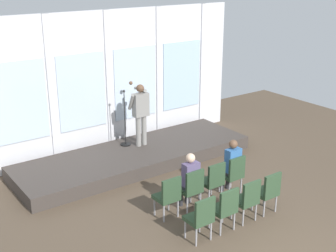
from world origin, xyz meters
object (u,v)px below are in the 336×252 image
object	(u,v)px
chair_r1_c0	(201,216)
chair_r1_c1	(225,207)
audience_r0_c3	(231,163)
mic_stand	(125,133)
audience_r0_c1	(189,178)
chair_r1_c3	(268,190)
chair_r1_c2	(247,198)
chair_r0_c2	(213,179)
chair_r0_c0	(168,195)
chair_r0_c3	(233,173)
chair_r0_c1	(191,187)
speaker	(140,110)

from	to	relation	value
chair_r1_c0	chair_r1_c1	world-z (taller)	same
audience_r0_c3	mic_stand	bearing A→B (deg)	105.49
audience_r0_c1	audience_r0_c3	distance (m)	1.22
audience_r0_c1	chair_r1_c3	world-z (taller)	audience_r0_c1
chair_r1_c0	chair_r1_c2	distance (m)	1.22
audience_r0_c1	audience_r0_c3	world-z (taller)	audience_r0_c3
audience_r0_c1	chair_r0_c2	bearing A→B (deg)	-7.79
chair_r0_c0	chair_r1_c1	world-z (taller)	same
mic_stand	chair_r1_c1	xyz separation A→B (m)	(-0.32, -4.36, -0.15)
mic_stand	chair_r0_c3	world-z (taller)	mic_stand
chair_r0_c0	chair_r0_c1	distance (m)	0.61
audience_r0_c3	chair_r1_c3	xyz separation A→B (m)	(0.00, -1.14, -0.20)
chair_r0_c3	chair_r1_c1	world-z (taller)	same
mic_stand	chair_r1_c2	xyz separation A→B (m)	(0.28, -4.36, -0.15)
chair_r0_c1	chair_r1_c2	bearing A→B (deg)	-60.08
speaker	chair_r1_c1	distance (m)	4.24
speaker	mic_stand	xyz separation A→B (m)	(-0.34, 0.25, -0.66)
audience_r0_c3	chair_r1_c2	xyz separation A→B (m)	(-0.61, -1.14, -0.20)
chair_r0_c3	chair_r1_c3	size ratio (longest dim) A/B	1.00
chair_r0_c2	chair_r1_c2	world-z (taller)	same
chair_r0_c3	chair_r1_c2	bearing A→B (deg)	-119.92
chair_r0_c1	chair_r0_c3	size ratio (longest dim) A/B	1.00
audience_r0_c1	chair_r1_c2	distance (m)	1.30
chair_r0_c0	audience_r0_c3	xyz separation A→B (m)	(1.82, 0.08, 0.20)
chair_r0_c0	chair_r0_c3	world-z (taller)	same
chair_r1_c0	chair_r1_c2	world-z (taller)	same
chair_r0_c2	chair_r1_c2	xyz separation A→B (m)	(0.00, -1.06, 0.00)
chair_r1_c0	chair_r1_c3	bearing A→B (deg)	0.00
chair_r0_c2	chair_r1_c2	distance (m)	1.06
audience_r0_c3	chair_r0_c0	bearing A→B (deg)	-177.44
chair_r0_c1	chair_r0_c2	world-z (taller)	same
chair_r0_c3	mic_stand	bearing A→B (deg)	105.13
chair_r1_c0	chair_r0_c3	bearing A→B (deg)	30.08
audience_r0_c3	chair_r0_c1	bearing A→B (deg)	-176.16
speaker	chair_r1_c1	xyz separation A→B (m)	(-0.67, -4.11, -0.81)
speaker	chair_r1_c2	bearing A→B (deg)	-90.83
audience_r0_c3	chair_r1_c3	distance (m)	1.15
chair_r0_c2	speaker	bearing A→B (deg)	88.88
chair_r0_c0	chair_r0_c3	bearing A→B (deg)	0.00
speaker	chair_r1_c2	world-z (taller)	speaker
chair_r0_c3	audience_r0_c3	world-z (taller)	audience_r0_c3
chair_r1_c1	speaker	bearing A→B (deg)	80.78
audience_r0_c3	chair_r1_c3	size ratio (longest dim) A/B	1.40
speaker	audience_r0_c3	world-z (taller)	speaker
chair_r0_c2	chair_r1_c0	distance (m)	1.61
speaker	chair_r0_c3	xyz separation A→B (m)	(0.55, -3.05, -0.81)
speaker	chair_r0_c0	distance (m)	3.41
mic_stand	chair_r0_c0	xyz separation A→B (m)	(-0.93, -3.30, -0.15)
chair_r0_c3	audience_r0_c3	xyz separation A→B (m)	(-0.00, 0.08, 0.20)
audience_r0_c1	chair_r1_c1	distance (m)	1.15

